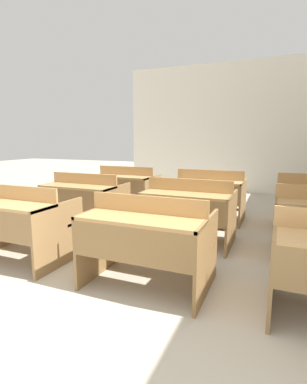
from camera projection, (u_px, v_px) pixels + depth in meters
wall_back at (240, 128)px, 7.31m from camera, size 5.80×0.06×3.15m
bench_front_left at (18, 221)px, 3.22m from camera, size 1.08×0.76×0.82m
bench_front_center at (147, 238)px, 2.64m from camera, size 1.08×0.76×0.82m
bench_second_left at (84, 199)px, 4.36m from camera, size 1.08×0.76×0.82m
bench_second_center at (188, 209)px, 3.75m from camera, size 1.08×0.76×0.82m
bench_third_left at (126, 187)px, 5.47m from camera, size 1.08×0.76×0.82m
bench_third_center at (209, 193)px, 4.85m from camera, size 1.08×0.76×0.82m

